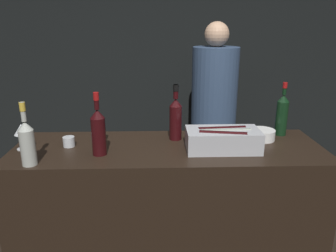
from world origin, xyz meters
name	(u,v)px	position (x,y,z in m)	size (l,w,h in m)	color
wall_back_chalkboard	(162,51)	(0.00, 2.55, 1.40)	(6.40, 0.06, 2.80)	black
bar_counter	(168,221)	(0.00, 0.30, 0.51)	(1.84, 0.60, 1.03)	black
ice_bin_with_bottles	(223,138)	(0.31, 0.24, 1.10)	(0.42, 0.21, 0.13)	#B7BABF
bowl_white	(262,134)	(0.60, 0.41, 1.06)	(0.16, 0.16, 0.07)	white
wine_glass	(22,130)	(-0.84, 0.29, 1.14)	(0.09, 0.09, 0.15)	silver
candle_votive	(69,142)	(-0.59, 0.33, 1.06)	(0.07, 0.07, 0.06)	silver
red_wine_bottle_tall	(98,130)	(-0.39, 0.20, 1.17)	(0.08, 0.08, 0.35)	black
red_wine_bottle_burgundy	(282,114)	(0.75, 0.50, 1.17)	(0.08, 0.08, 0.35)	black
red_wine_bottle_black_foil	(176,117)	(0.05, 0.43, 1.17)	(0.08, 0.08, 0.35)	black
rose_wine_bottle	(27,141)	(-0.73, 0.07, 1.15)	(0.08, 0.08, 0.33)	#B2B7AD
person_in_hoodie	(214,111)	(0.45, 1.34, 0.97)	(0.41, 0.41, 1.74)	black
person_blond_tee	(213,99)	(0.54, 1.90, 0.95)	(0.36, 0.36, 1.71)	black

